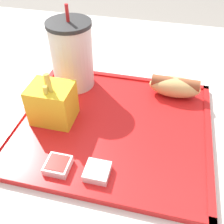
% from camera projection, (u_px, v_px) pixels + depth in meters
% --- Properties ---
extents(dining_table, '(1.50, 1.12, 0.74)m').
position_uv_depth(dining_table, '(95.00, 216.00, 0.77)').
color(dining_table, beige).
rests_on(dining_table, ground_plane).
extents(food_tray, '(0.38, 0.34, 0.01)m').
position_uv_depth(food_tray, '(112.00, 125.00, 0.53)').
color(food_tray, red).
rests_on(food_tray, dining_table).
extents(soda_cup, '(0.10, 0.10, 0.19)m').
position_uv_depth(soda_cup, '(72.00, 55.00, 0.58)').
color(soda_cup, silver).
rests_on(soda_cup, food_tray).
extents(hot_dog_far, '(0.11, 0.05, 0.05)m').
position_uv_depth(hot_dog_far, '(175.00, 86.00, 0.58)').
color(hot_dog_far, tan).
rests_on(hot_dog_far, food_tray).
extents(fries_carton, '(0.08, 0.07, 0.12)m').
position_uv_depth(fries_carton, '(52.00, 104.00, 0.51)').
color(fries_carton, gold).
rests_on(fries_carton, food_tray).
extents(sauce_cup_mayo, '(0.04, 0.04, 0.02)m').
position_uv_depth(sauce_cup_mayo, '(97.00, 171.00, 0.43)').
color(sauce_cup_mayo, silver).
rests_on(sauce_cup_mayo, food_tray).
extents(sauce_cup_ketchup, '(0.04, 0.04, 0.02)m').
position_uv_depth(sauce_cup_ketchup, '(58.00, 165.00, 0.44)').
color(sauce_cup_ketchup, silver).
rests_on(sauce_cup_ketchup, food_tray).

